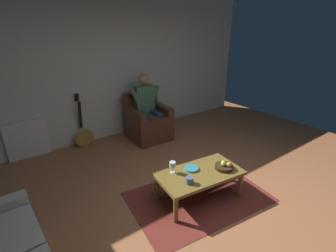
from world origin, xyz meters
TOP-DOWN VIEW (x-y plane):
  - ground_plane at (0.00, 0.00)m, footprint 7.51×7.51m
  - wall_back at (0.00, -3.10)m, footprint 6.66×0.06m
  - rug at (0.11, -0.43)m, footprint 1.94×1.40m
  - armchair at (-0.36, -2.49)m, footprint 0.78×0.81m
  - person_seated at (-0.36, -2.50)m, footprint 0.66×0.60m
  - coffee_table at (0.11, -0.43)m, footprint 1.17×0.72m
  - guitar at (0.83, -2.89)m, footprint 0.35×0.25m
  - radiator at (1.76, -3.03)m, footprint 0.68×0.06m
  - wine_glass_near at (0.40, -0.64)m, footprint 0.08×0.08m
  - fruit_bowl at (-0.22, -0.31)m, footprint 0.25×0.25m
  - decorative_dish at (0.15, -0.55)m, footprint 0.19×0.19m
  - candle_jar at (0.37, -0.33)m, footprint 0.10×0.10m

SIDE VIEW (x-z plane):
  - ground_plane at x=0.00m, z-range 0.00..0.00m
  - rug at x=0.11m, z-range 0.00..0.01m
  - guitar at x=0.83m, z-range -0.29..0.73m
  - radiator at x=1.76m, z-range 0.00..0.67m
  - armchair at x=-0.36m, z-range -0.13..0.80m
  - coffee_table at x=0.11m, z-range 0.14..0.54m
  - decorative_dish at x=0.15m, z-range 0.39..0.42m
  - fruit_bowl at x=-0.22m, z-range 0.38..0.48m
  - candle_jar at x=0.37m, z-range 0.39..0.47m
  - wine_glass_near at x=0.40m, z-range 0.42..0.58m
  - person_seated at x=-0.36m, z-range 0.06..1.38m
  - wall_back at x=0.00m, z-range 0.00..2.79m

